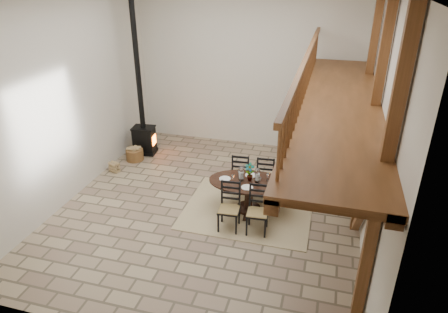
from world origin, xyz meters
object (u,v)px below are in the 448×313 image
(dining_table, at_px, (249,194))
(wood_stove, at_px, (142,119))
(log_stack, at_px, (114,167))
(log_basket, at_px, (135,154))

(dining_table, distance_m, wood_stove, 4.49)
(dining_table, distance_m, log_stack, 4.20)
(log_stack, bearing_deg, log_basket, 76.52)
(dining_table, relative_size, log_basket, 4.23)
(wood_stove, height_order, log_basket, wood_stove)
(wood_stove, bearing_deg, log_stack, -107.82)
(dining_table, height_order, wood_stove, wood_stove)
(wood_stove, relative_size, log_stack, 14.85)
(dining_table, bearing_deg, log_basket, 151.90)
(wood_stove, xyz_separation_m, log_basket, (-0.09, -0.54, -0.94))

